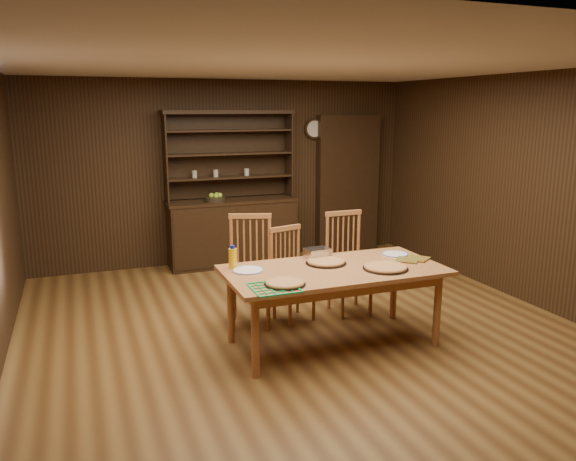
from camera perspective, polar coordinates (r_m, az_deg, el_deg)
name	(u,v)px	position (r m, az deg, el deg)	size (l,w,h in m)	color
floor	(306,333)	(5.71, 1.84, -10.40)	(6.00, 6.00, 0.00)	brown
room_shell	(307,176)	(5.30, 1.96, 5.53)	(6.00, 6.00, 6.00)	silver
china_hutch	(232,223)	(8.04, -5.72, 0.73)	(1.84, 0.52, 2.17)	black
doorway	(347,184)	(8.77, 6.06, 4.71)	(1.00, 0.18, 2.10)	black
wall_clock	(314,129)	(8.52, 2.66, 10.28)	(0.30, 0.05, 0.30)	black
dining_table	(334,276)	(5.26, 4.67, -4.62)	(2.03, 1.01, 0.75)	#C47C44
chair_left	(251,266)	(5.84, -3.82, -3.59)	(0.58, 0.57, 1.14)	#B2743D
chair_center	(290,271)	(5.95, 0.21, -4.09)	(0.49, 0.47, 0.99)	#B2743D
chair_right	(347,259)	(6.20, 6.00, -2.86)	(0.46, 0.44, 1.10)	#B2743D
pizza_left	(285,283)	(4.73, -0.31, -5.35)	(0.35, 0.35, 0.04)	black
pizza_right	(386,267)	(5.27, 9.88, -3.70)	(0.42, 0.42, 0.04)	black
pizza_center	(326,262)	(5.38, 3.88, -3.19)	(0.39, 0.39, 0.04)	black
cooling_rack	(274,287)	(4.65, -1.42, -5.80)	(0.36, 0.36, 0.02)	#0EB861
plate_left	(248,270)	(5.14, -4.09, -4.04)	(0.28, 0.28, 0.02)	white
plate_right	(395,254)	(5.78, 10.82, -2.37)	(0.26, 0.26, 0.02)	white
foil_dish	(318,253)	(5.58, 3.02, -2.29)	(0.24, 0.17, 0.10)	white
juice_bottle	(233,258)	(5.22, -5.63, -2.79)	(0.08, 0.08, 0.22)	#FBB30D
pot_holder_a	(417,259)	(5.66, 12.98, -2.80)	(0.21, 0.21, 0.02)	#A31D12
pot_holder_b	(407,260)	(5.59, 12.03, -2.96)	(0.20, 0.20, 0.02)	#A31D12
fruit_bowl	(215,198)	(7.85, -7.39, 3.28)	(0.30, 0.30, 0.12)	black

